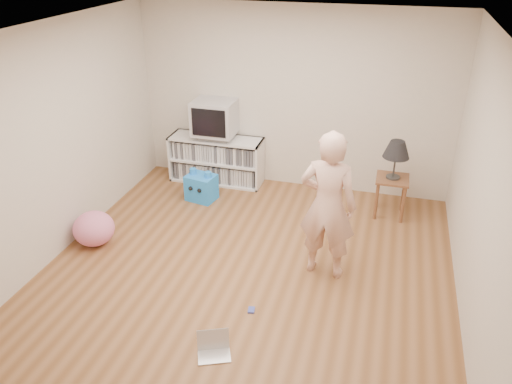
{
  "coord_description": "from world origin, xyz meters",
  "views": [
    {
      "loc": [
        1.34,
        -4.48,
        3.38
      ],
      "look_at": [
        -0.03,
        0.4,
        0.75
      ],
      "focal_mm": 35.0,
      "sensor_mm": 36.0,
      "label": 1
    }
  ],
  "objects_px": {
    "side_table": "(391,187)",
    "plush_blue": "(201,187)",
    "media_unit": "(217,159)",
    "person": "(328,206)",
    "crt_tv": "(215,117)",
    "dvd_deck": "(216,136)",
    "laptop": "(214,347)",
    "table_lamp": "(397,150)",
    "plush_pink": "(94,229)"
  },
  "relations": [
    {
      "from": "person",
      "to": "crt_tv",
      "type": "bearing_deg",
      "value": -38.87
    },
    {
      "from": "media_unit",
      "to": "person",
      "type": "distance_m",
      "value": 2.75
    },
    {
      "from": "media_unit",
      "to": "plush_pink",
      "type": "relative_size",
      "value": 2.84
    },
    {
      "from": "crt_tv",
      "to": "plush_blue",
      "type": "height_order",
      "value": "crt_tv"
    },
    {
      "from": "laptop",
      "to": "plush_blue",
      "type": "distance_m",
      "value": 2.98
    },
    {
      "from": "dvd_deck",
      "to": "crt_tv",
      "type": "height_order",
      "value": "crt_tv"
    },
    {
      "from": "crt_tv",
      "to": "table_lamp",
      "type": "height_order",
      "value": "crt_tv"
    },
    {
      "from": "media_unit",
      "to": "laptop",
      "type": "bearing_deg",
      "value": -70.98
    },
    {
      "from": "side_table",
      "to": "plush_pink",
      "type": "bearing_deg",
      "value": -153.64
    },
    {
      "from": "side_table",
      "to": "plush_blue",
      "type": "relative_size",
      "value": 1.21
    },
    {
      "from": "table_lamp",
      "to": "plush_pink",
      "type": "distance_m",
      "value": 3.89
    },
    {
      "from": "laptop",
      "to": "plush_blue",
      "type": "height_order",
      "value": "plush_blue"
    },
    {
      "from": "table_lamp",
      "to": "plush_blue",
      "type": "relative_size",
      "value": 1.13
    },
    {
      "from": "person",
      "to": "media_unit",
      "type": "bearing_deg",
      "value": -39.16
    },
    {
      "from": "media_unit",
      "to": "side_table",
      "type": "height_order",
      "value": "media_unit"
    },
    {
      "from": "table_lamp",
      "to": "laptop",
      "type": "relative_size",
      "value": 1.43
    },
    {
      "from": "side_table",
      "to": "plush_blue",
      "type": "bearing_deg",
      "value": -174.03
    },
    {
      "from": "plush_blue",
      "to": "dvd_deck",
      "type": "bearing_deg",
      "value": 100.67
    },
    {
      "from": "media_unit",
      "to": "person",
      "type": "xyz_separation_m",
      "value": [
        1.93,
        -1.89,
        0.49
      ]
    },
    {
      "from": "side_table",
      "to": "laptop",
      "type": "bearing_deg",
      "value": -115.22
    },
    {
      "from": "crt_tv",
      "to": "laptop",
      "type": "height_order",
      "value": "crt_tv"
    },
    {
      "from": "dvd_deck",
      "to": "crt_tv",
      "type": "bearing_deg",
      "value": -90.0
    },
    {
      "from": "crt_tv",
      "to": "side_table",
      "type": "bearing_deg",
      "value": -8.08
    },
    {
      "from": "person",
      "to": "plush_pink",
      "type": "height_order",
      "value": "person"
    },
    {
      "from": "dvd_deck",
      "to": "person",
      "type": "relative_size",
      "value": 0.27
    },
    {
      "from": "dvd_deck",
      "to": "side_table",
      "type": "relative_size",
      "value": 0.82
    },
    {
      "from": "plush_blue",
      "to": "person",
      "type": "bearing_deg",
      "value": -21.29
    },
    {
      "from": "laptop",
      "to": "table_lamp",
      "type": "bearing_deg",
      "value": 41.42
    },
    {
      "from": "plush_blue",
      "to": "plush_pink",
      "type": "bearing_deg",
      "value": -109.12
    },
    {
      "from": "dvd_deck",
      "to": "laptop",
      "type": "height_order",
      "value": "dvd_deck"
    },
    {
      "from": "crt_tv",
      "to": "side_table",
      "type": "relative_size",
      "value": 1.09
    },
    {
      "from": "side_table",
      "to": "dvd_deck",
      "type": "bearing_deg",
      "value": 171.85
    },
    {
      "from": "crt_tv",
      "to": "person",
      "type": "relative_size",
      "value": 0.36
    },
    {
      "from": "crt_tv",
      "to": "plush_pink",
      "type": "relative_size",
      "value": 1.22
    },
    {
      "from": "media_unit",
      "to": "table_lamp",
      "type": "relative_size",
      "value": 2.72
    },
    {
      "from": "dvd_deck",
      "to": "side_table",
      "type": "distance_m",
      "value": 2.63
    },
    {
      "from": "crt_tv",
      "to": "side_table",
      "type": "distance_m",
      "value": 2.68
    },
    {
      "from": "side_table",
      "to": "laptop",
      "type": "xyz_separation_m",
      "value": [
        -1.41,
        -3.0,
        -0.36
      ]
    },
    {
      "from": "person",
      "to": "plush_blue",
      "type": "bearing_deg",
      "value": -27.28
    },
    {
      "from": "laptop",
      "to": "side_table",
      "type": "bearing_deg",
      "value": 41.42
    },
    {
      "from": "dvd_deck",
      "to": "plush_pink",
      "type": "height_order",
      "value": "dvd_deck"
    },
    {
      "from": "side_table",
      "to": "person",
      "type": "bearing_deg",
      "value": -113.3
    },
    {
      "from": "plush_blue",
      "to": "plush_pink",
      "type": "height_order",
      "value": "plush_blue"
    },
    {
      "from": "table_lamp",
      "to": "person",
      "type": "relative_size",
      "value": 0.31
    },
    {
      "from": "media_unit",
      "to": "side_table",
      "type": "relative_size",
      "value": 2.55
    },
    {
      "from": "person",
      "to": "plush_blue",
      "type": "distance_m",
      "value": 2.39
    },
    {
      "from": "side_table",
      "to": "table_lamp",
      "type": "height_order",
      "value": "table_lamp"
    },
    {
      "from": "plush_blue",
      "to": "plush_pink",
      "type": "relative_size",
      "value": 0.92
    },
    {
      "from": "person",
      "to": "laptop",
      "type": "relative_size",
      "value": 4.67
    },
    {
      "from": "media_unit",
      "to": "table_lamp",
      "type": "distance_m",
      "value": 2.68
    }
  ]
}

